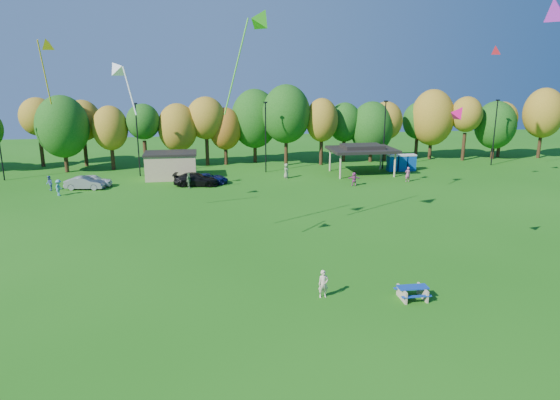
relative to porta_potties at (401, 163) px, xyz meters
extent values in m
plane|color=#19600F|center=(-19.88, -38.12, -1.10)|extent=(160.00, 160.00, 0.00)
cylinder|color=black|center=(-47.91, 10.81, 0.96)|extent=(0.50, 0.50, 4.12)
ellipsoid|color=olive|center=(-47.91, 10.81, 5.76)|extent=(4.78, 4.78, 5.18)
cylinder|color=black|center=(-43.63, 6.08, 0.68)|extent=(0.50, 0.50, 3.56)
ellipsoid|color=#144C0F|center=(-43.63, 6.08, 4.84)|extent=(6.62, 6.62, 8.00)
cylinder|color=black|center=(-42.00, 10.13, 0.80)|extent=(0.50, 0.50, 3.79)
ellipsoid|color=olive|center=(-42.00, 10.13, 5.22)|extent=(4.94, 4.94, 5.58)
cylinder|color=black|center=(-37.89, 6.89, 0.57)|extent=(0.50, 0.50, 3.34)
ellipsoid|color=olive|center=(-37.89, 6.89, 4.47)|extent=(4.61, 4.61, 5.88)
cylinder|color=black|center=(-33.60, 6.73, 0.81)|extent=(0.50, 0.50, 3.82)
ellipsoid|color=#144C0F|center=(-33.60, 6.73, 5.26)|extent=(4.43, 4.43, 4.73)
cylinder|color=black|center=(-29.18, 7.38, 0.53)|extent=(0.50, 0.50, 3.25)
ellipsoid|color=olive|center=(-29.18, 7.38, 4.32)|extent=(5.33, 5.33, 6.53)
cylinder|color=black|center=(-25.33, 7.95, 0.88)|extent=(0.50, 0.50, 3.96)
ellipsoid|color=olive|center=(-25.33, 7.95, 5.51)|extent=(5.31, 5.31, 5.82)
cylinder|color=black|center=(-22.73, 8.22, 0.43)|extent=(0.50, 0.50, 3.05)
ellipsoid|color=#995914|center=(-22.73, 8.22, 3.98)|extent=(4.54, 4.54, 5.87)
cylinder|color=black|center=(-18.46, 9.41, 0.79)|extent=(0.50, 0.50, 3.77)
ellipsoid|color=#144C0F|center=(-18.46, 9.41, 5.19)|extent=(6.69, 6.69, 8.35)
cylinder|color=black|center=(-14.42, 6.42, 1.04)|extent=(0.50, 0.50, 4.28)
ellipsoid|color=#144C0F|center=(-14.42, 6.42, 6.04)|extent=(6.64, 6.64, 8.01)
cylinder|color=black|center=(-9.46, 6.09, 0.78)|extent=(0.50, 0.50, 3.76)
ellipsoid|color=olive|center=(-9.46, 6.09, 5.17)|extent=(4.49, 4.49, 6.02)
cylinder|color=black|center=(-5.59, 8.13, 0.62)|extent=(0.50, 0.50, 3.43)
ellipsoid|color=#144C0F|center=(-5.59, 8.13, 4.62)|extent=(4.77, 4.77, 5.63)
cylinder|color=black|center=(-1.76, 7.28, 0.38)|extent=(0.50, 0.50, 2.95)
ellipsoid|color=#144C0F|center=(-1.76, 7.28, 3.83)|extent=(6.14, 6.14, 7.54)
cylinder|color=black|center=(0.51, 7.74, 0.66)|extent=(0.50, 0.50, 3.52)
ellipsoid|color=olive|center=(0.51, 7.74, 4.77)|extent=(4.78, 4.78, 5.53)
cylinder|color=black|center=(6.18, 9.40, 0.60)|extent=(0.50, 0.50, 3.39)
ellipsoid|color=#144C0F|center=(6.18, 9.40, 4.55)|extent=(4.54, 4.54, 5.46)
cylinder|color=black|center=(7.82, 8.11, 0.76)|extent=(0.50, 0.50, 3.72)
ellipsoid|color=olive|center=(7.82, 8.11, 5.10)|extent=(6.32, 6.32, 8.24)
cylinder|color=black|center=(12.11, 6.15, 0.93)|extent=(0.50, 0.50, 4.06)
ellipsoid|color=olive|center=(12.11, 6.15, 5.67)|extent=(4.50, 4.50, 5.13)
cylinder|color=black|center=(17.19, 6.69, 0.43)|extent=(0.50, 0.50, 3.05)
ellipsoid|color=#144C0F|center=(17.19, 6.69, 3.99)|extent=(5.97, 5.97, 7.05)
cylinder|color=black|center=(19.11, 8.23, 0.68)|extent=(0.50, 0.50, 3.55)
ellipsoid|color=olive|center=(19.11, 8.23, 4.83)|extent=(4.60, 4.60, 4.99)
cylinder|color=black|center=(24.63, 6.40, 0.94)|extent=(0.50, 0.50, 4.07)
ellipsoid|color=olive|center=(24.63, 6.40, 5.68)|extent=(5.83, 5.83, 7.42)
cylinder|color=black|center=(-33.88, 1.88, 3.40)|extent=(0.16, 0.16, 9.00)
cube|color=black|center=(-33.88, 1.88, 7.90)|extent=(0.50, 0.25, 0.18)
cylinder|color=black|center=(-17.88, 1.88, 3.40)|extent=(0.16, 0.16, 9.00)
cube|color=black|center=(-17.88, 1.88, 7.90)|extent=(0.50, 0.25, 0.18)
cylinder|color=black|center=(-1.88, 1.88, 3.40)|extent=(0.16, 0.16, 9.00)
cube|color=black|center=(-1.88, 1.88, 7.90)|extent=(0.50, 0.25, 0.18)
cylinder|color=black|center=(14.12, 1.88, 3.40)|extent=(0.16, 0.16, 9.00)
cube|color=black|center=(14.12, 1.88, 7.90)|extent=(0.50, 0.25, 0.18)
cube|color=tan|center=(-29.88, -0.12, 0.40)|extent=(6.00, 4.00, 3.00)
cube|color=black|center=(-29.88, -0.12, 2.03)|extent=(6.30, 4.30, 0.25)
cylinder|color=tan|center=(-9.38, -3.62, 0.40)|extent=(0.24, 0.24, 3.00)
cylinder|color=tan|center=(-2.38, -3.62, 0.40)|extent=(0.24, 0.24, 3.00)
cylinder|color=tan|center=(-9.38, 1.38, 0.40)|extent=(0.24, 0.24, 3.00)
cylinder|color=tan|center=(-2.38, 1.38, 0.40)|extent=(0.24, 0.24, 3.00)
cube|color=black|center=(-5.88, -1.12, 2.05)|extent=(8.20, 6.20, 0.35)
cube|color=black|center=(-5.88, -1.12, 2.45)|extent=(5.00, 3.50, 0.45)
cube|color=#0B4196|center=(-1.30, 0.03, -0.10)|extent=(1.10, 1.10, 2.00)
cube|color=silver|center=(-1.30, 0.03, 0.99)|extent=(1.15, 1.15, 0.18)
cube|color=#0B4196|center=(0.00, -0.02, -0.10)|extent=(1.10, 1.10, 2.00)
cube|color=silver|center=(0.00, -0.02, 0.99)|extent=(1.15, 1.15, 0.18)
cube|color=#0B4196|center=(1.30, -0.01, -0.10)|extent=(1.10, 1.10, 2.00)
cube|color=silver|center=(1.30, -0.01, 0.99)|extent=(1.15, 1.15, 0.18)
cube|color=tan|center=(-15.02, -36.72, -0.75)|extent=(0.14, 1.42, 0.70)
cube|color=tan|center=(-13.75, -36.74, -0.75)|extent=(0.14, 1.42, 0.70)
cube|color=#113899|center=(-14.39, -36.73, -0.37)|extent=(1.77, 0.76, 0.06)
cube|color=#113899|center=(-14.40, -37.33, -0.67)|extent=(1.76, 0.27, 0.05)
cube|color=#113899|center=(-14.38, -36.13, -0.67)|extent=(1.76, 0.27, 0.05)
imported|color=beige|center=(-19.44, -35.70, -0.27)|extent=(0.64, 0.45, 1.67)
imported|color=white|center=(-38.49, -3.54, -0.39)|extent=(4.29, 2.02, 1.42)
imported|color=gray|center=(-39.14, -4.61, -0.39)|extent=(4.49, 2.16, 1.42)
imported|color=#0D144E|center=(-25.43, -4.22, -0.47)|extent=(4.76, 2.61, 1.27)
imported|color=black|center=(-26.85, -4.82, -0.35)|extent=(5.42, 2.87, 1.50)
imported|color=#475F9E|center=(-42.88, -4.68, -0.27)|extent=(0.87, 0.98, 1.66)
imported|color=#AB4786|center=(-8.88, -7.67, -0.30)|extent=(1.54, 0.75, 1.59)
imported|color=gray|center=(-15.90, -2.31, -0.17)|extent=(0.92, 1.07, 1.85)
imported|color=#5C8652|center=(-27.67, -5.94, -0.22)|extent=(0.80, 1.12, 1.76)
imported|color=#B7567F|center=(-1.91, -6.57, -0.20)|extent=(0.66, 0.44, 1.79)
imported|color=teal|center=(-41.21, -7.34, -0.23)|extent=(0.83, 1.22, 1.74)
cone|color=#E90C65|center=(-10.26, -32.63, 9.27)|extent=(1.32, 1.07, 1.19)
cone|color=green|center=(-21.80, -26.72, 15.20)|extent=(2.41, 2.32, 1.90)
cylinder|color=green|center=(-23.47, -25.44, 12.05)|extent=(2.04, 1.59, 6.61)
cone|color=#D92AE2|center=(0.09, -26.38, 16.24)|extent=(3.19, 3.01, 2.54)
cone|color=silver|center=(-30.83, -30.89, 11.93)|extent=(1.55, 1.59, 1.28)
cylinder|color=silver|center=(-30.25, -30.21, 10.58)|extent=(0.81, 0.91, 2.85)
cone|color=red|center=(4.77, -11.59, 13.97)|extent=(1.84, 1.83, 1.48)
cone|color=yellow|center=(-37.57, -19.25, 13.83)|extent=(1.09, 1.44, 1.45)
cylinder|color=yellow|center=(-37.58, -20.75, 11.58)|extent=(0.11, 1.80, 4.73)
camera|label=1|loc=(-26.15, -61.78, 11.70)|focal=32.00mm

